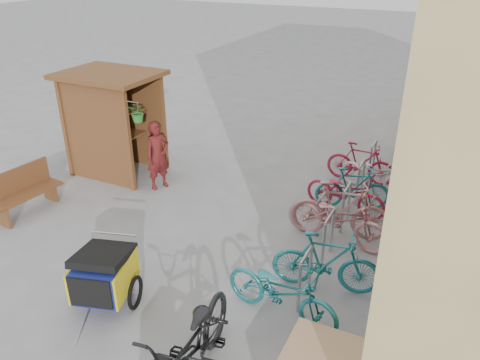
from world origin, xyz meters
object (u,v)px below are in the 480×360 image
at_px(bike_0, 282,291).
at_px(bike_7, 361,163).
at_px(child_trailer, 104,273).
at_px(bike_3, 340,210).
at_px(kiosk, 109,109).
at_px(cargo_bike, 193,352).
at_px(bike_5, 353,188).
at_px(bench, 22,191).
at_px(bike_6, 374,174).
at_px(bike_4, 346,192).
at_px(bike_1, 326,262).
at_px(bike_2, 339,219).
at_px(person_kiosk, 158,156).
at_px(shopping_carts, 413,139).

xyz_separation_m(bike_0, bike_7, (-0.01, 4.95, -0.00)).
xyz_separation_m(child_trailer, bike_3, (2.64, 3.31, 0.02)).
bearing_deg(bike_0, bike_7, 8.54).
xyz_separation_m(kiosk, cargo_bike, (4.91, -4.56, -0.96)).
distance_m(bike_0, bike_3, 2.48).
relative_size(kiosk, bike_7, 1.60).
relative_size(child_trailer, bike_5, 1.11).
height_order(bench, bike_6, bench).
bearing_deg(bike_4, bike_1, -163.22).
height_order(bike_2, bike_7, bike_2).
relative_size(kiosk, bike_1, 1.49).
height_order(cargo_bike, bike_0, cargo_bike).
height_order(cargo_bike, bike_1, cargo_bike).
xyz_separation_m(bench, bike_0, (5.80, -0.59, -0.01)).
height_order(bike_5, bike_7, bike_7).
xyz_separation_m(kiosk, person_kiosk, (1.43, -0.25, -0.78)).
relative_size(person_kiosk, bike_7, 0.99).
relative_size(bike_1, bike_4, 1.00).
distance_m(person_kiosk, bike_1, 4.71).
bearing_deg(cargo_bike, bike_3, 72.60).
bearing_deg(kiosk, child_trailer, -52.40).
height_order(bike_1, bike_6, bike_1).
xyz_separation_m(bike_4, bike_6, (0.32, 1.16, -0.02)).
height_order(bench, cargo_bike, cargo_bike).
distance_m(person_kiosk, bike_3, 4.14).
relative_size(shopping_carts, bike_6, 0.91).
bearing_deg(bike_0, bike_5, 6.45).
relative_size(child_trailer, bike_4, 0.99).
bearing_deg(cargo_bike, shopping_carts, 72.42).
xyz_separation_m(bike_4, bike_7, (-0.05, 1.53, 0.03)).
distance_m(cargo_bike, bike_1, 2.66).
bearing_deg(shopping_carts, bike_4, -103.98).
height_order(child_trailer, person_kiosk, person_kiosk).
height_order(shopping_carts, bike_3, bike_3).
relative_size(bench, bike_1, 0.91).
xyz_separation_m(shopping_carts, bike_1, (-0.50, -5.89, -0.05)).
bearing_deg(bike_3, shopping_carts, -21.93).
bearing_deg(bike_7, cargo_bike, 177.08).
height_order(bench, bike_0, same).
bearing_deg(kiosk, bike_2, -6.84).
xyz_separation_m(bench, cargo_bike, (5.31, -2.20, 0.11)).
distance_m(bike_1, bike_2, 1.39).
relative_size(shopping_carts, bike_0, 0.83).
relative_size(bike_4, bike_5, 1.11).
distance_m(person_kiosk, bike_7, 4.56).
bearing_deg(person_kiosk, kiosk, 104.25).
relative_size(shopping_carts, bike_7, 0.95).
bearing_deg(bike_7, bike_3, -174.80).
xyz_separation_m(bench, bike_7, (5.79, 4.35, -0.01)).
bearing_deg(child_trailer, bike_6, 45.97).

